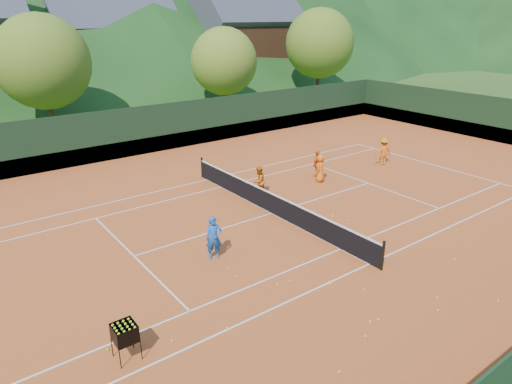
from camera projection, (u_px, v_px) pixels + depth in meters
ground at (272, 214)px, 20.08m from camera, size 400.00×400.00×0.00m
clay_court at (272, 213)px, 20.07m from camera, size 40.00×24.00×0.02m
coach at (214, 238)px, 16.08m from camera, size 0.68×0.57×1.61m
student_a at (259, 181)px, 21.75m from camera, size 0.86×0.77×1.48m
student_b at (317, 164)px, 24.36m from camera, size 0.93×0.63×1.46m
student_c at (320, 168)px, 23.64m from camera, size 0.84×0.72×1.47m
student_d at (383, 151)px, 26.27m from camera, size 1.17×0.83×1.63m
tennis_ball_0 at (437, 298)px, 14.01m from camera, size 0.07×0.07×0.07m
tennis_ball_1 at (229, 268)px, 15.67m from camera, size 0.07×0.07×0.07m
tennis_ball_2 at (211, 252)px, 16.71m from camera, size 0.07×0.07×0.07m
tennis_ball_3 at (227, 328)px, 12.65m from camera, size 0.07×0.07×0.07m
tennis_ball_5 at (172, 341)px, 12.15m from camera, size 0.07×0.07×0.07m
tennis_ball_6 at (330, 284)px, 14.74m from camera, size 0.07×0.07×0.07m
tennis_ball_7 at (237, 277)px, 15.14m from camera, size 0.07×0.07×0.07m
tennis_ball_8 at (378, 319)px, 13.01m from camera, size 0.07×0.07×0.07m
tennis_ball_9 at (370, 322)px, 12.91m from camera, size 0.07×0.07×0.07m
tennis_ball_11 at (332, 216)px, 19.67m from camera, size 0.07×0.07×0.07m
tennis_ball_12 at (339, 372)px, 11.10m from camera, size 0.07×0.07×0.07m
tennis_ball_13 at (458, 230)px, 18.40m from camera, size 0.07×0.07×0.07m
tennis_ball_14 at (424, 215)px, 19.82m from camera, size 0.07×0.07×0.07m
tennis_ball_15 at (278, 284)px, 14.73m from camera, size 0.07×0.07×0.07m
tennis_ball_16 at (333, 216)px, 19.71m from camera, size 0.07×0.07×0.07m
tennis_ball_17 at (485, 224)px, 18.91m from camera, size 0.07×0.07×0.07m
tennis_ball_18 at (348, 221)px, 19.24m from camera, size 0.07×0.07×0.07m
tennis_ball_19 at (498, 301)px, 13.85m from camera, size 0.07×0.07×0.07m
tennis_ball_20 at (365, 336)px, 12.33m from camera, size 0.07×0.07×0.07m
tennis_ball_21 at (364, 290)px, 14.42m from camera, size 0.07×0.07×0.07m
tennis_ball_22 at (455, 259)px, 16.22m from camera, size 0.07×0.07×0.07m
tennis_ball_23 at (290, 281)px, 14.90m from camera, size 0.07×0.07×0.07m
tennis_ball_24 at (347, 236)px, 17.96m from camera, size 0.07×0.07×0.07m
tennis_ball_25 at (438, 311)px, 13.40m from camera, size 0.07×0.07×0.07m
tennis_ball_26 at (108, 350)px, 11.84m from camera, size 0.07×0.07×0.07m
court_lines at (272, 213)px, 20.07m from camera, size 23.83×11.03×0.00m
tennis_net at (272, 203)px, 19.89m from camera, size 0.10×12.07×1.10m
perimeter_fence at (272, 187)px, 19.62m from camera, size 40.40×24.24×3.00m
ball_hopper at (125, 334)px, 11.34m from camera, size 0.57×0.57×1.00m
chalet_mid at (112, 48)px, 46.99m from camera, size 12.65×8.82×11.45m
chalet_right at (245, 43)px, 51.73m from camera, size 11.50×8.82×11.91m
tree_b at (43, 62)px, 30.88m from camera, size 6.40×6.40×8.40m
tree_c at (224, 61)px, 38.20m from camera, size 5.60×5.60×7.35m
tree_d at (320, 44)px, 45.29m from camera, size 6.80×6.80×8.93m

